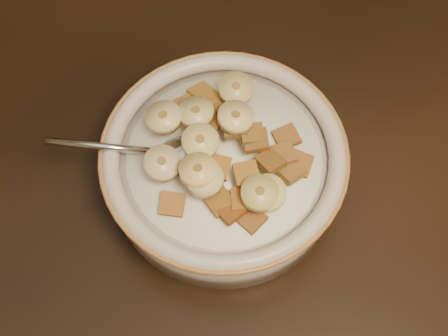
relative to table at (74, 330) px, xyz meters
name	(u,v)px	position (x,y,z in m)	size (l,w,h in m)	color
table	(74,330)	(0.00, 0.00, 0.00)	(1.40, 0.90, 0.04)	black
cereal_bowl	(224,171)	(0.18, 0.06, 0.04)	(0.21, 0.21, 0.05)	beige
milk	(224,158)	(0.18, 0.06, 0.07)	(0.17, 0.17, 0.00)	white
spoon	(186,155)	(0.15, 0.08, 0.07)	(0.04, 0.05, 0.01)	#B4B9C3
cereal_square_0	(236,127)	(0.19, 0.08, 0.09)	(0.02, 0.02, 0.01)	#985F31
cereal_square_1	(187,106)	(0.17, 0.12, 0.08)	(0.02, 0.02, 0.01)	#915D2C
cereal_square_2	(220,201)	(0.15, 0.02, 0.08)	(0.02, 0.02, 0.01)	#91651B
cereal_square_3	(251,219)	(0.17, 0.00, 0.07)	(0.02, 0.02, 0.01)	brown
cereal_square_4	(209,100)	(0.19, 0.12, 0.08)	(0.02, 0.02, 0.01)	#8E631C
cereal_square_5	(202,93)	(0.19, 0.13, 0.08)	(0.02, 0.02, 0.01)	brown
cereal_square_6	(218,167)	(0.16, 0.05, 0.09)	(0.02, 0.02, 0.01)	#96651C
cereal_square_7	(256,140)	(0.20, 0.06, 0.09)	(0.02, 0.02, 0.01)	#9A6624
cereal_square_8	(232,111)	(0.20, 0.09, 0.08)	(0.02, 0.02, 0.01)	brown
cereal_square_9	(252,134)	(0.20, 0.06, 0.09)	(0.02, 0.02, 0.01)	brown
cereal_square_10	(290,172)	(0.22, 0.02, 0.08)	(0.02, 0.02, 0.01)	brown
cereal_square_11	(172,204)	(0.12, 0.04, 0.08)	(0.02, 0.02, 0.01)	#9D5A25
cereal_square_12	(243,199)	(0.17, 0.02, 0.08)	(0.02, 0.02, 0.01)	brown
cereal_square_13	(169,166)	(0.13, 0.07, 0.08)	(0.02, 0.02, 0.01)	brown
cereal_square_14	(270,161)	(0.21, 0.03, 0.09)	(0.02, 0.02, 0.01)	brown
cereal_square_15	(287,137)	(0.23, 0.05, 0.08)	(0.02, 0.02, 0.01)	brown
cereal_square_16	(300,163)	(0.23, 0.03, 0.08)	(0.02, 0.02, 0.01)	brown
cereal_square_17	(283,154)	(0.22, 0.04, 0.08)	(0.02, 0.02, 0.01)	brown
cereal_square_18	(217,109)	(0.19, 0.10, 0.08)	(0.02, 0.02, 0.01)	brown
cereal_square_19	(230,210)	(0.16, 0.01, 0.08)	(0.02, 0.02, 0.01)	brown
cereal_square_20	(208,125)	(0.17, 0.09, 0.09)	(0.02, 0.02, 0.01)	brown
cereal_square_21	(246,174)	(0.18, 0.03, 0.09)	(0.02, 0.02, 0.01)	#9A601F
banana_slice_0	(267,193)	(0.19, 0.01, 0.09)	(0.03, 0.03, 0.01)	#F0E27A
banana_slice_1	(205,179)	(0.15, 0.04, 0.10)	(0.03, 0.03, 0.01)	#CEC18A
banana_slice_2	(236,89)	(0.21, 0.11, 0.09)	(0.03, 0.03, 0.01)	#D0B974
banana_slice_3	(236,117)	(0.20, 0.08, 0.10)	(0.03, 0.03, 0.01)	beige
banana_slice_4	(162,163)	(0.12, 0.07, 0.09)	(0.03, 0.03, 0.01)	beige
banana_slice_5	(164,118)	(0.14, 0.11, 0.09)	(0.03, 0.03, 0.01)	#CAC082
banana_slice_6	(196,113)	(0.17, 0.10, 0.09)	(0.03, 0.03, 0.01)	tan
banana_slice_7	(260,193)	(0.18, 0.01, 0.09)	(0.03, 0.03, 0.01)	tan
banana_slice_8	(198,171)	(0.15, 0.05, 0.10)	(0.03, 0.03, 0.01)	#F0CD74
banana_slice_9	(200,142)	(0.16, 0.07, 0.10)	(0.03, 0.03, 0.01)	#C8B884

